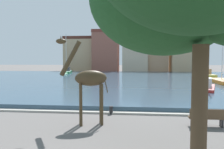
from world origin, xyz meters
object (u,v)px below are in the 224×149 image
(sailboat_green, at_px, (66,72))
(mooring_bollard, at_px, (111,110))
(park_bench, at_px, (207,117))
(sailboat_orange, at_px, (221,82))
(sailboat_red, at_px, (205,87))
(sailboat_yellow, at_px, (203,75))
(giraffe_statue, at_px, (88,80))

(sailboat_green, bearing_deg, mooring_bollard, -68.63)
(mooring_bollard, xyz_separation_m, park_bench, (5.13, -2.18, 0.24))
(sailboat_green, relative_size, mooring_bollard, 18.65)
(sailboat_orange, xyz_separation_m, park_bench, (-7.64, -19.56, 0.05))
(mooring_bollard, bearing_deg, sailboat_red, 50.26)
(mooring_bollard, bearing_deg, park_bench, -23.04)
(sailboat_yellow, xyz_separation_m, sailboat_green, (-28.16, 7.96, -0.02))
(sailboat_orange, bearing_deg, giraffe_statue, -124.62)
(sailboat_green, bearing_deg, sailboat_yellow, -15.79)
(sailboat_green, height_order, sailboat_orange, sailboat_green)
(sailboat_red, bearing_deg, mooring_bollard, -129.74)
(park_bench, bearing_deg, sailboat_green, 116.59)
(sailboat_orange, height_order, park_bench, sailboat_orange)
(sailboat_yellow, height_order, sailboat_orange, sailboat_orange)
(mooring_bollard, bearing_deg, sailboat_yellow, 64.75)
(sailboat_red, height_order, park_bench, sailboat_red)
(giraffe_statue, relative_size, sailboat_green, 0.49)
(sailboat_red, bearing_deg, park_bench, -105.75)
(sailboat_orange, relative_size, mooring_bollard, 14.15)
(giraffe_statue, xyz_separation_m, park_bench, (6.05, 0.26, -1.86))
(giraffe_statue, distance_m, park_bench, 6.34)
(sailboat_red, relative_size, sailboat_orange, 1.23)
(sailboat_red, bearing_deg, sailboat_yellow, 74.96)
(giraffe_statue, height_order, sailboat_green, sailboat_green)
(sailboat_red, distance_m, sailboat_green, 35.22)
(sailboat_yellow, height_order, sailboat_green, sailboat_green)
(sailboat_yellow, height_order, park_bench, sailboat_yellow)
(sailboat_yellow, xyz_separation_m, sailboat_red, (-4.99, -18.56, -0.07))
(sailboat_green, xyz_separation_m, park_bench, (19.61, -39.17, -0.10))
(giraffe_statue, height_order, sailboat_yellow, sailboat_yellow)
(sailboat_yellow, bearing_deg, sailboat_green, 164.21)
(giraffe_statue, height_order, park_bench, giraffe_statue)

